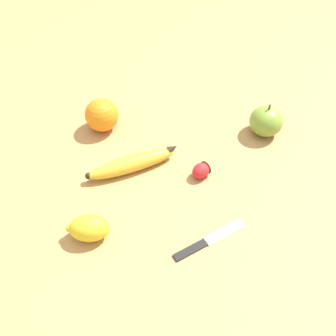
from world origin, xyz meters
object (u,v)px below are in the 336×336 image
banana (133,162)px  strawberry (202,170)px  lemon (89,228)px  orange (102,115)px  paring_knife (208,241)px  apple (266,121)px

banana → strawberry: 0.15m
banana → lemon: bearing=-135.3°
banana → orange: (-0.11, -0.12, 0.02)m
strawberry → paring_knife: (0.17, 0.05, -0.01)m
orange → strawberry: orange is taller
lemon → strawberry: bearing=141.3°
banana → apple: bearing=-2.2°
orange → lemon: 0.32m
orange → paring_knife: size_ratio=0.63×
banana → paring_knife: (0.14, 0.20, -0.02)m
paring_knife → orange: bearing=-175.2°
orange → lemon: orange is taller
banana → paring_knife: banana is taller
strawberry → paring_knife: bearing=-130.0°
orange → strawberry: bearing=72.1°
strawberry → apple: 0.22m
orange → lemon: size_ratio=0.91×
banana → apple: 0.34m
banana → apple: apple is taller
strawberry → apple: bearing=0.8°
strawberry → lemon: size_ratio=0.63×
lemon → apple: bearing=143.9°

